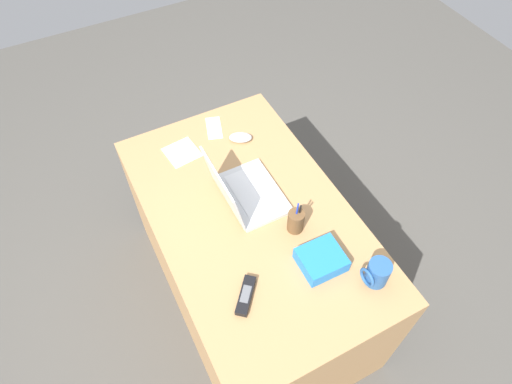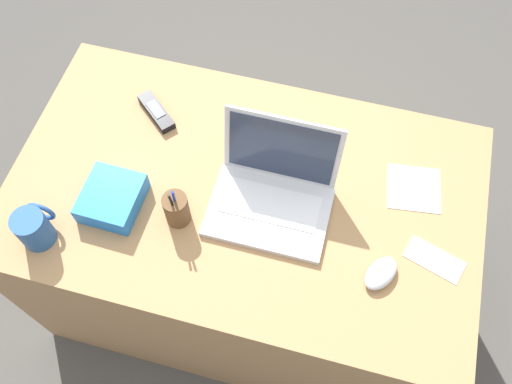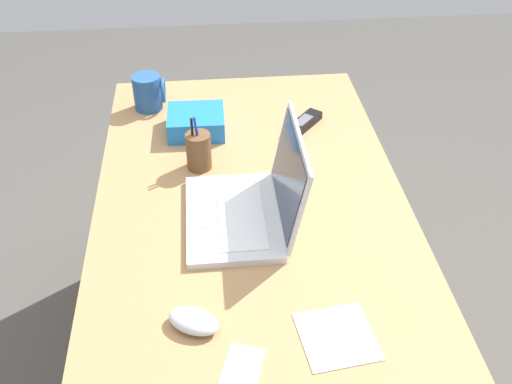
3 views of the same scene
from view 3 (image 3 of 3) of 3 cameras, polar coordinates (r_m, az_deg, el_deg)
name	(u,v)px [view 3 (image 3 of 3)]	position (r m, az deg, el deg)	size (l,w,h in m)	color
ground_plane	(252,376)	(2.08, -0.36, -17.09)	(6.00, 6.00, 0.00)	#4C4944
desk	(252,299)	(1.79, -0.41, -10.09)	(1.32, 0.79, 0.76)	#A87C4F
laptop	(251,204)	(1.43, -0.50, -1.11)	(0.32, 0.27, 0.23)	silver
computer_mouse	(194,321)	(1.22, -5.93, -12.07)	(0.06, 0.11, 0.03)	silver
coffee_mug_white	(149,92)	(1.91, -10.15, 9.30)	(0.09, 0.10, 0.11)	#26518C
cordless_phone	(303,124)	(1.81, 4.50, 6.48)	(0.14, 0.13, 0.03)	black
pen_holder	(199,151)	(1.61, -5.46, 3.91)	(0.07, 0.07, 0.16)	brown
snack_bag	(196,122)	(1.78, -5.71, 6.62)	(0.15, 0.16, 0.06)	blue
paper_note_near_laptop	(337,336)	(1.22, 7.69, -13.42)	(0.15, 0.14, 0.00)	white
paper_note_left	(239,379)	(1.15, -1.62, -17.31)	(0.15, 0.07, 0.00)	white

